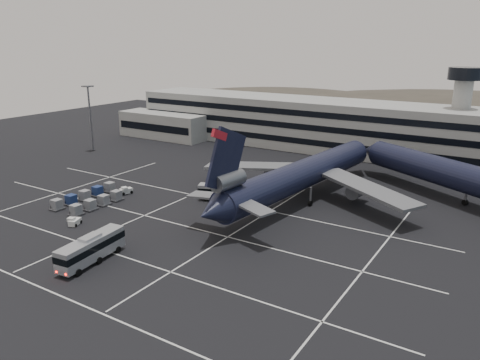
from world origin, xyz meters
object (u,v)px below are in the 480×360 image
object	(u,v)px
bus_near	(91,248)
uld_cluster	(90,199)
bus_far	(224,191)
tug_a	(126,191)
trijet_main	(301,175)

from	to	relation	value
bus_near	uld_cluster	bearing A→B (deg)	133.79
bus_far	tug_a	distance (m)	20.79
bus_near	tug_a	world-z (taller)	bus_near
tug_a	uld_cluster	distance (m)	8.00
bus_far	trijet_main	bearing A→B (deg)	-79.89
trijet_main	uld_cluster	size ratio (longest dim) A/B	3.78
bus_near	uld_cluster	distance (m)	26.27
trijet_main	uld_cluster	world-z (taller)	trijet_main
uld_cluster	tug_a	bearing A→B (deg)	79.22
bus_near	bus_far	world-z (taller)	bus_near
trijet_main	bus_far	bearing A→B (deg)	-141.71
bus_near	bus_far	xyz separation A→B (m)	(0.89, 32.00, -0.29)
bus_far	tug_a	xyz separation A→B (m)	(-19.45, -7.22, -1.22)
bus_far	tug_a	world-z (taller)	bus_far
trijet_main	tug_a	size ratio (longest dim) A/B	20.57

